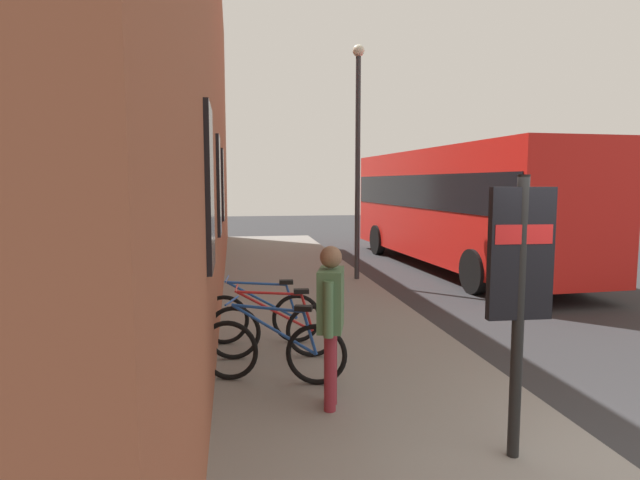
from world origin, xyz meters
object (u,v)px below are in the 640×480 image
(bicycle_far_end, at_px, (261,317))
(transit_info_sign, at_px, (520,272))
(bicycle_end_of_row, at_px, (274,330))
(bicycle_mid_rack, at_px, (273,350))
(pedestrian_crossing_street, at_px, (331,310))
(street_lamp, at_px, (358,143))
(city_bus, at_px, (456,201))

(bicycle_far_end, height_order, transit_info_sign, transit_info_sign)
(bicycle_end_of_row, distance_m, transit_info_sign, 3.63)
(bicycle_end_of_row, distance_m, bicycle_far_end, 0.71)
(bicycle_mid_rack, relative_size, pedestrian_crossing_street, 1.00)
(bicycle_end_of_row, relative_size, transit_info_sign, 0.74)
(pedestrian_crossing_street, distance_m, street_lamp, 7.86)
(transit_info_sign, bearing_deg, bicycle_far_end, 28.61)
(bicycle_mid_rack, height_order, pedestrian_crossing_street, pedestrian_crossing_street)
(bicycle_mid_rack, relative_size, street_lamp, 0.31)
(street_lamp, bearing_deg, bicycle_far_end, 152.32)
(bicycle_far_end, height_order, city_bus, city_bus)
(bicycle_mid_rack, height_order, city_bus, city_bus)
(bicycle_end_of_row, bearing_deg, transit_info_sign, -147.74)
(bicycle_far_end, bearing_deg, bicycle_mid_rack, -178.12)
(bicycle_far_end, height_order, street_lamp, street_lamp)
(bicycle_end_of_row, relative_size, city_bus, 0.17)
(city_bus, xyz_separation_m, pedestrian_crossing_street, (-9.09, 5.28, -0.76))
(bicycle_far_end, bearing_deg, transit_info_sign, -151.39)
(city_bus, relative_size, pedestrian_crossing_street, 6.26)
(bicycle_far_end, distance_m, pedestrian_crossing_street, 2.52)
(bicycle_end_of_row, xyz_separation_m, transit_info_sign, (-2.90, -1.83, 1.21))
(transit_info_sign, relative_size, street_lamp, 0.43)
(transit_info_sign, height_order, city_bus, city_bus)
(city_bus, height_order, street_lamp, street_lamp)
(pedestrian_crossing_street, relative_size, street_lamp, 0.31)
(bicycle_end_of_row, bearing_deg, city_bus, -37.73)
(bicycle_mid_rack, xyz_separation_m, transit_info_sign, (-2.03, -1.91, 1.21))
(bicycle_mid_rack, relative_size, city_bus, 0.16)
(bicycle_far_end, relative_size, city_bus, 0.17)
(city_bus, bearing_deg, bicycle_mid_rack, 144.91)
(bicycle_end_of_row, distance_m, city_bus, 9.49)
(street_lamp, bearing_deg, bicycle_mid_rack, 158.70)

